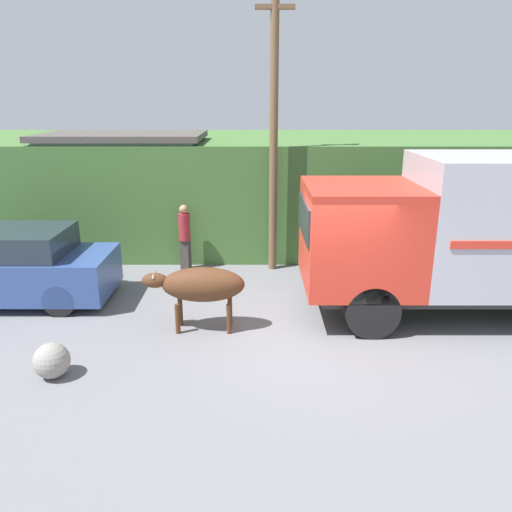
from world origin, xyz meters
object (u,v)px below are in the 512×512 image
pedestrian_on_hill (186,234)px  roadside_rock (53,360)px  brown_cow (202,285)px  cargo_truck (498,230)px  parked_suv (9,267)px  utility_pole (275,124)px

pedestrian_on_hill → roadside_rock: bearing=96.3°
brown_cow → pedestrian_on_hill: pedestrian_on_hill is taller
pedestrian_on_hill → roadside_rock: size_ratio=2.98×
cargo_truck → roadside_rock: cargo_truck is taller
roadside_rock → brown_cow: bearing=38.1°
brown_cow → pedestrian_on_hill: size_ratio=1.13×
parked_suv → cargo_truck: bearing=-6.3°
cargo_truck → brown_cow: size_ratio=3.76×
cargo_truck → brown_cow: cargo_truck is taller
cargo_truck → roadside_rock: 8.36m
pedestrian_on_hill → utility_pole: 3.47m
cargo_truck → roadside_rock: (-7.87, -2.41, -1.48)m
pedestrian_on_hill → parked_suv: bearing=52.3°
pedestrian_on_hill → utility_pole: size_ratio=0.24×
pedestrian_on_hill → utility_pole: bearing=-156.8°
parked_suv → pedestrian_on_hill: pedestrian_on_hill is taller
cargo_truck → brown_cow: (-5.69, -0.70, -0.87)m
brown_cow → utility_pole: (1.45, 3.56, 2.72)m
utility_pole → pedestrian_on_hill: bearing=-178.2°
brown_cow → utility_pole: utility_pole is taller
parked_suv → roadside_rock: parked_suv is taller
cargo_truck → parked_suv: size_ratio=1.63×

